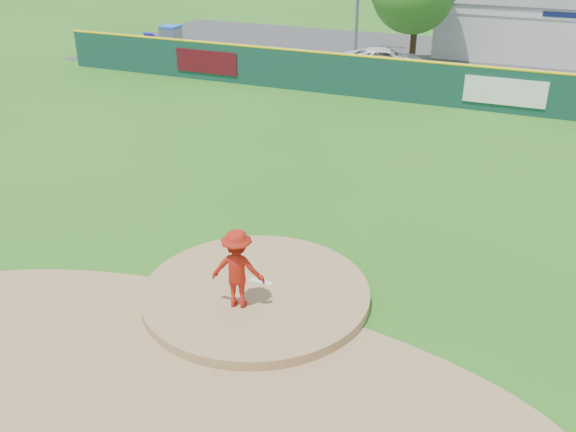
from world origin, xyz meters
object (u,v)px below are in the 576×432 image
at_px(playground_slide, 170,40).
at_px(van, 385,61).
at_px(pitcher, 238,269).
at_px(pool_building_grp, 569,28).

bearing_deg(playground_slide, van, 0.53).
distance_m(van, playground_slide, 13.78).
bearing_deg(pitcher, van, -95.06).
height_order(pitcher, pool_building_grp, pool_building_grp).
bearing_deg(pool_building_grp, pitcher, -100.51).
height_order(van, pool_building_grp, pool_building_grp).
bearing_deg(pitcher, playground_slide, -66.94).
xyz_separation_m(pitcher, pool_building_grp, (6.08, 32.74, 0.46)).
distance_m(pitcher, van, 24.03).
bearing_deg(playground_slide, pool_building_grp, 21.57).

